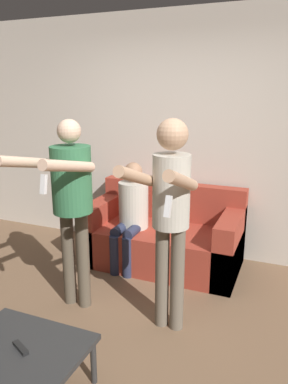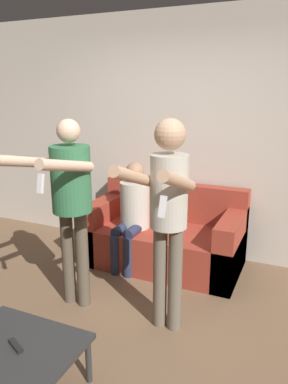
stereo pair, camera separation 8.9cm
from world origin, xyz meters
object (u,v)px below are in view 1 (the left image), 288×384
person_seated (131,211)px  coffee_table (22,351)px  remote_near (21,348)px  person_standing_left (71,193)px  person_standing_right (170,205)px  couch (163,238)px

person_seated → coffee_table: bearing=-86.2°
remote_near → person_standing_left: bearing=105.0°
person_standing_left → remote_near: person_standing_left is taller
person_standing_right → remote_near: size_ratio=11.10×
couch → person_seated: person_seated is taller
person_standing_right → remote_near: 1.36m
person_standing_right → person_seated: 1.24m
couch → person_standing_right: (0.43, -1.10, 0.75)m
couch → coffee_table: size_ratio=2.11×
person_standing_left → person_standing_right: person_standing_right is taller
person_standing_left → person_standing_right: size_ratio=0.98×
person_standing_left → coffee_table: size_ratio=2.09×
coffee_table → person_standing_right: bearing=58.7°
person_standing_right → person_seated: (-0.73, 0.91, -0.42)m
remote_near → couch: bearing=85.8°
coffee_table → person_seated: bearing=93.8°
person_seated → couch: bearing=32.1°
person_standing_right → coffee_table: size_ratio=2.13×
person_standing_left → person_seated: bearing=81.7°
person_seated → person_standing_left: bearing=-98.3°
person_standing_left → remote_near: size_ratio=10.89×
person_standing_right → coffee_table: (-0.61, -1.00, -0.72)m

